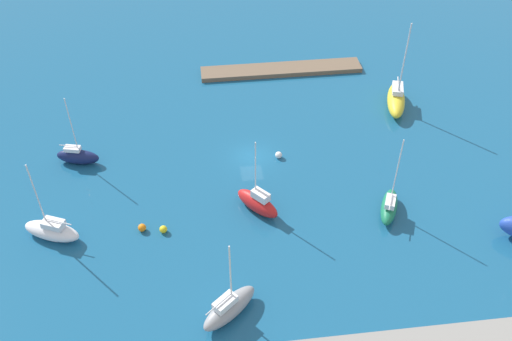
# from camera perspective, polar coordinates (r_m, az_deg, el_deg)

# --- Properties ---
(water) EXTENTS (160.00, 160.00, 0.00)m
(water) POSITION_cam_1_polar(r_m,az_deg,el_deg) (62.75, -0.45, 1.44)
(water) COLOR #19567F
(water) RESTS_ON ground
(pier_dock) EXTENTS (21.88, 3.17, 0.62)m
(pier_dock) POSITION_cam_1_polar(r_m,az_deg,el_deg) (77.49, 2.59, 10.26)
(pier_dock) COLOR brown
(pier_dock) RESTS_ON ground
(sailboat_navy_along_channel) EXTENTS (5.00, 2.57, 8.55)m
(sailboat_navy_along_channel) POSITION_cam_1_polar(r_m,az_deg,el_deg) (64.38, -17.77, 1.41)
(sailboat_navy_along_channel) COLOR #141E4C
(sailboat_navy_along_channel) RESTS_ON water
(sailboat_red_lone_north) EXTENTS (4.60, 4.93, 8.61)m
(sailboat_red_lone_north) POSITION_cam_1_polar(r_m,az_deg,el_deg) (55.71, 0.17, -3.29)
(sailboat_red_lone_north) COLOR red
(sailboat_red_lone_north) RESTS_ON water
(sailboat_yellow_off_beacon) EXTENTS (4.08, 7.56, 11.56)m
(sailboat_yellow_off_beacon) POSITION_cam_1_polar(r_m,az_deg,el_deg) (71.95, 14.13, 7.07)
(sailboat_yellow_off_beacon) COLOR yellow
(sailboat_yellow_off_beacon) RESTS_ON water
(sailboat_gray_east_end) EXTENTS (5.52, 5.05, 8.45)m
(sailboat_gray_east_end) POSITION_cam_1_polar(r_m,az_deg,el_deg) (47.83, -2.76, -13.79)
(sailboat_gray_east_end) COLOR gray
(sailboat_gray_east_end) RESTS_ON water
(sailboat_white_by_breakwater) EXTENTS (6.04, 4.09, 9.07)m
(sailboat_white_by_breakwater) POSITION_cam_1_polar(r_m,az_deg,el_deg) (56.77, -20.13, -5.75)
(sailboat_white_by_breakwater) COLOR white
(sailboat_white_by_breakwater) RESTS_ON water
(sailboat_green_inner_mooring) EXTENTS (3.46, 5.24, 9.12)m
(sailboat_green_inner_mooring) POSITION_cam_1_polar(r_m,az_deg,el_deg) (57.14, 13.45, -3.57)
(sailboat_green_inner_mooring) COLOR #19724C
(sailboat_green_inner_mooring) RESTS_ON water
(mooring_buoy_orange) EXTENTS (0.79, 0.79, 0.79)m
(mooring_buoy_orange) POSITION_cam_1_polar(r_m,az_deg,el_deg) (55.42, -11.57, -5.74)
(mooring_buoy_orange) COLOR orange
(mooring_buoy_orange) RESTS_ON water
(mooring_buoy_white) EXTENTS (0.78, 0.78, 0.78)m
(mooring_buoy_white) POSITION_cam_1_polar(r_m,az_deg,el_deg) (62.39, 2.33, 1.60)
(mooring_buoy_white) COLOR white
(mooring_buoy_white) RESTS_ON water
(mooring_buoy_yellow) EXTENTS (0.76, 0.76, 0.76)m
(mooring_buoy_yellow) POSITION_cam_1_polar(r_m,az_deg,el_deg) (54.92, -9.45, -5.95)
(mooring_buoy_yellow) COLOR yellow
(mooring_buoy_yellow) RESTS_ON water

